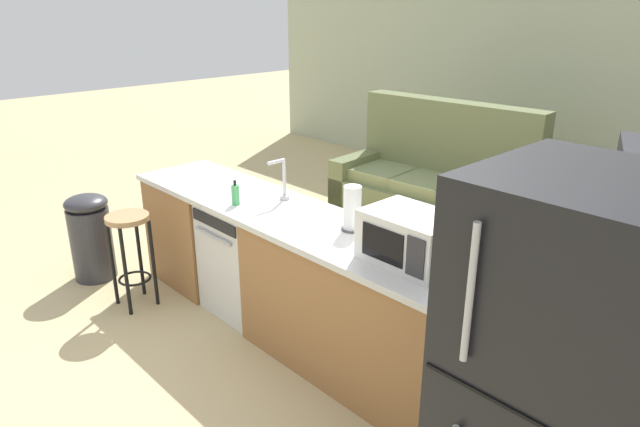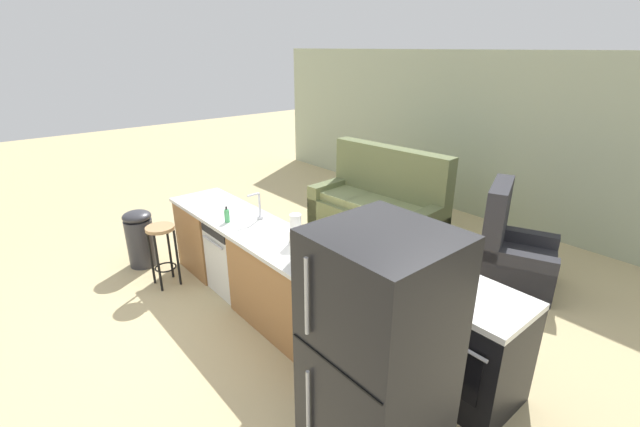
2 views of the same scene
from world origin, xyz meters
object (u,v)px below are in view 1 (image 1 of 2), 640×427
Objects in this scene: trash_bin at (91,236)px; refrigerator at (564,416)px; dishwasher at (250,257)px; paper_towel_roll at (352,209)px; kettle at (627,282)px; couch at (436,188)px; microwave at (411,238)px; bar_stool at (130,241)px; soap_bottle at (235,195)px.

refrigerator is at bearing 1.77° from trash_bin.
dishwasher is at bearing 168.07° from refrigerator.
trash_bin is at bearing -161.25° from paper_towel_roll.
couch is (-2.53, 2.04, -0.59)m from kettle.
dishwasher is at bearing 179.95° from microwave.
trash_bin is (-2.80, -0.67, -0.66)m from microwave.
bar_stool is at bearing -155.46° from paper_towel_roll.
dishwasher is 0.48× the size of refrigerator.
refrigerator is 8.51× the size of kettle.
couch is (-0.18, 2.62, -0.58)m from soap_bottle.
paper_towel_roll is at bearing -167.74° from kettle.
kettle is (0.95, 0.42, -0.05)m from microwave.
dishwasher reaches higher than trash_bin.
soap_bottle is (-1.40, -0.15, -0.07)m from microwave.
trash_bin is (-0.67, -0.04, -0.16)m from bar_stool.
dishwasher is 0.58m from soap_bottle.
microwave is at bearing 6.27° from soap_bottle.
bar_stool is (-0.73, -0.47, -0.44)m from soap_bottle.
kettle is (2.35, 0.58, 0.01)m from soap_bottle.
refrigerator reaches higher than bar_stool.
trash_bin is at bearing -176.44° from bar_stool.
kettle is (2.43, 0.42, 0.56)m from dishwasher.
paper_towel_roll is 2.49m from trash_bin.
kettle is 0.10× the size of couch.
couch is (-1.04, 2.36, -0.64)m from paper_towel_roll.
bar_stool is 3.14m from couch.
kettle is 3.29m from bar_stool.
soap_bottle is 0.09× the size of couch.
trash_bin is at bearing -163.76° from kettle.
refrigerator reaches higher than microwave.
kettle reaches higher than dishwasher.
trash_bin is (-3.92, -0.12, -0.49)m from refrigerator.
microwave is 1.41m from soap_bottle.
paper_towel_roll reaches higher than trash_bin.
bar_stool is at bearing -178.60° from refrigerator.
microwave reaches higher than trash_bin.
kettle is at bearing 12.26° from paper_towel_roll.
paper_towel_roll is 0.38× the size of trash_bin.
refrigerator is 9.91× the size of soap_bottle.
kettle is at bearing 18.85° from bar_stool.
kettle is 0.28× the size of trash_bin.
kettle reaches higher than soap_bottle.
dishwasher is 0.41× the size of couch.
couch is at bearing 141.12° from kettle.
refrigerator is at bearing 1.40° from bar_stool.
dishwasher is 1.68× the size of microwave.
bar_stool is (-0.65, -0.63, 0.11)m from dishwasher.
bar_stool is at bearing -135.82° from dishwasher.
dishwasher reaches higher than bar_stool.
paper_towel_roll is at bearing 6.02° from dishwasher.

